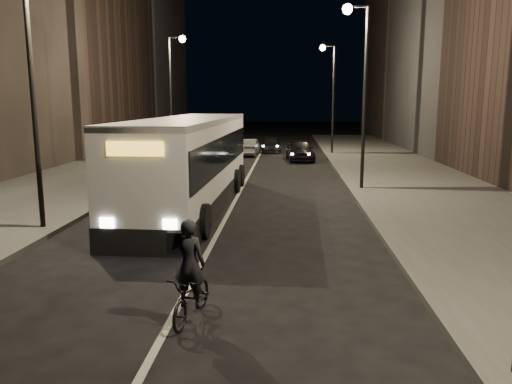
# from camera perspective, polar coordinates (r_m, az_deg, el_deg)

# --- Properties ---
(ground) EXTENTS (180.00, 180.00, 0.00)m
(ground) POSITION_cam_1_polar(r_m,az_deg,el_deg) (11.94, -7.20, -9.83)
(ground) COLOR black
(ground) RESTS_ON ground
(sidewalk_right) EXTENTS (7.00, 70.00, 0.16)m
(sidewalk_right) POSITION_cam_1_polar(r_m,az_deg,el_deg) (26.10, 17.63, 0.99)
(sidewalk_right) COLOR #393936
(sidewalk_right) RESTS_ON ground
(sidewalk_left) EXTENTS (7.00, 70.00, 0.16)m
(sidewalk_left) POSITION_cam_1_polar(r_m,az_deg,el_deg) (27.48, -19.25, 1.35)
(sidewalk_left) COLOR #393936
(sidewalk_left) RESTS_ON ground
(building_row_right) EXTENTS (8.00, 61.00, 21.00)m
(building_row_right) POSITION_cam_1_polar(r_m,az_deg,el_deg) (41.40, 24.43, 18.35)
(building_row_right) COLOR black
(building_row_right) RESTS_ON ground
(building_row_left) EXTENTS (8.00, 61.00, 22.00)m
(building_row_left) POSITION_cam_1_polar(r_m,az_deg,el_deg) (44.03, -21.98, 18.64)
(building_row_left) COLOR black
(building_row_left) RESTS_ON ground
(streetlight_right_mid) EXTENTS (1.20, 0.44, 8.12)m
(streetlight_right_mid) POSITION_cam_1_polar(r_m,az_deg,el_deg) (23.25, 11.77, 13.24)
(streetlight_right_mid) COLOR black
(streetlight_right_mid) RESTS_ON sidewalk_right
(streetlight_right_far) EXTENTS (1.20, 0.44, 8.12)m
(streetlight_right_far) POSITION_cam_1_polar(r_m,az_deg,el_deg) (39.15, 8.47, 12.08)
(streetlight_right_far) COLOR black
(streetlight_right_far) RESTS_ON sidewalk_right
(streetlight_left_near) EXTENTS (1.20, 0.44, 8.12)m
(streetlight_left_near) POSITION_cam_1_polar(r_m,az_deg,el_deg) (16.83, -23.59, 13.80)
(streetlight_left_near) COLOR black
(streetlight_left_near) RESTS_ON sidewalk_left
(streetlight_left_far) EXTENTS (1.20, 0.44, 8.12)m
(streetlight_left_far) POSITION_cam_1_polar(r_m,az_deg,el_deg) (33.87, -9.37, 12.34)
(streetlight_left_far) COLOR black
(streetlight_left_far) RESTS_ON sidewalk_left
(city_bus) EXTENTS (3.28, 12.97, 3.47)m
(city_bus) POSITION_cam_1_polar(r_m,az_deg,el_deg) (19.54, -7.53, 3.75)
(city_bus) COLOR silver
(city_bus) RESTS_ON ground
(cyclist_on_bicycle) EXTENTS (0.92, 1.83, 2.01)m
(cyclist_on_bicycle) POSITION_cam_1_polar(r_m,az_deg,el_deg) (9.61, -7.41, -10.67)
(cyclist_on_bicycle) COLOR black
(cyclist_on_bicycle) RESTS_ON ground
(car_near) EXTENTS (2.16, 4.46, 1.47)m
(car_near) POSITION_cam_1_polar(r_m,az_deg,el_deg) (35.18, 5.04, 4.81)
(car_near) COLOR black
(car_near) RESTS_ON ground
(car_mid) EXTENTS (1.48, 3.91, 1.28)m
(car_mid) POSITION_cam_1_polar(r_m,az_deg,el_deg) (38.25, -0.83, 5.14)
(car_mid) COLOR #3C3C3E
(car_mid) RESTS_ON ground
(car_far) EXTENTS (1.80, 4.01, 1.14)m
(car_far) POSITION_cam_1_polar(r_m,az_deg,el_deg) (41.05, 1.74, 5.40)
(car_far) COLOR black
(car_far) RESTS_ON ground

